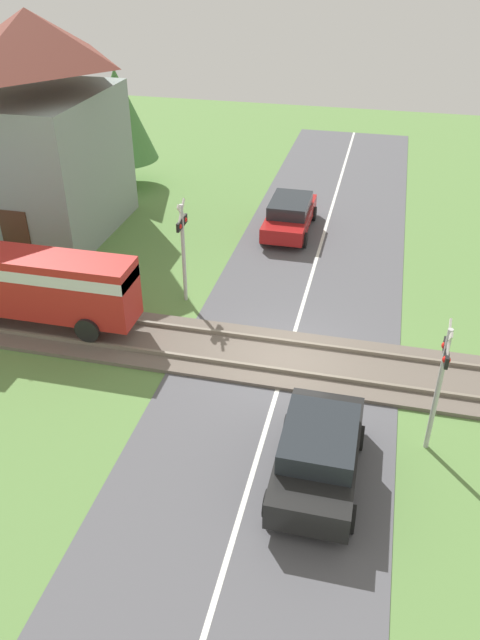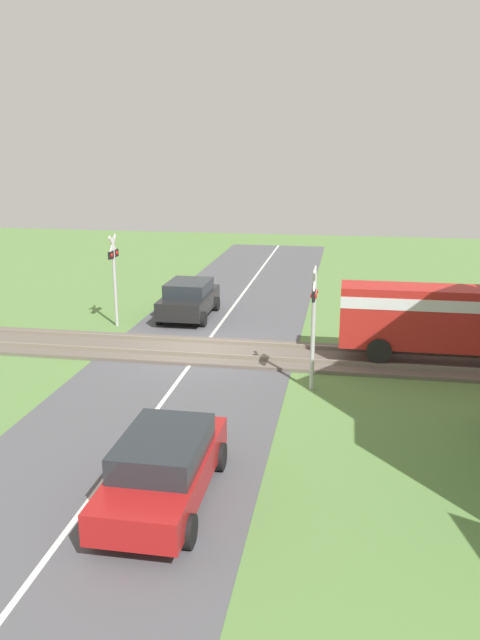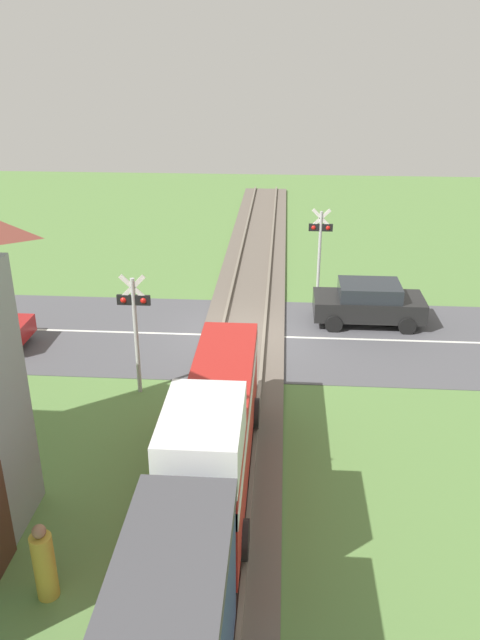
{
  "view_description": "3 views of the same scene",
  "coord_description": "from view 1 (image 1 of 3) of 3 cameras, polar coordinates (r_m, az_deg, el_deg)",
  "views": [
    {
      "loc": [
        -14.51,
        -2.09,
        10.7
      ],
      "look_at": [
        0.0,
        1.38,
        1.2
      ],
      "focal_mm": 35.0,
      "sensor_mm": 36.0,
      "label": 1
    },
    {
      "loc": [
        19.31,
        4.7,
        6.62
      ],
      "look_at": [
        0.0,
        1.38,
        1.2
      ],
      "focal_mm": 35.0,
      "sensor_mm": 36.0,
      "label": 2
    },
    {
      "loc": [
        -1.26,
        19.09,
        8.9
      ],
      "look_at": [
        0.0,
        1.38,
        1.2
      ],
      "focal_mm": 35.0,
      "sensor_mm": 36.0,
      "label": 3
    }
  ],
  "objects": [
    {
      "name": "car_near_crossing",
      "position": [
        14.24,
        7.17,
        -11.98
      ],
      "size": [
        3.81,
        1.92,
        1.5
      ],
      "color": "black",
      "rests_on": "ground_plane"
    },
    {
      "name": "track_bed",
      "position": [
        18.11,
        4.26,
        -3.57
      ],
      "size": [
        2.8,
        48.0,
        0.24
      ],
      "color": "#665B51",
      "rests_on": "ground_plane"
    },
    {
      "name": "ground_plane",
      "position": [
        18.15,
        4.25,
        -3.74
      ],
      "size": [
        60.0,
        60.0,
        0.0
      ],
      "primitive_type": "plane",
      "color": "#5B8442"
    },
    {
      "name": "road_surface",
      "position": [
        18.15,
        4.25,
        -3.72
      ],
      "size": [
        48.0,
        6.4,
        0.02
      ],
      "color": "#515156",
      "rests_on": "ground_plane"
    },
    {
      "name": "car_far_side",
      "position": [
        25.73,
        4.57,
        9.6
      ],
      "size": [
        4.15,
        1.83,
        1.39
      ],
      "color": "#A81919",
      "rests_on": "ground_plane"
    },
    {
      "name": "crossing_signal_west_approach",
      "position": [
        14.68,
        17.94,
        -4.63
      ],
      "size": [
        0.9,
        0.18,
        3.51
      ],
      "color": "#B7B7B7",
      "rests_on": "ground_plane"
    },
    {
      "name": "crossing_signal_east_approach",
      "position": [
        20.07,
        -5.26,
        7.37
      ],
      "size": [
        0.9,
        0.18,
        3.51
      ],
      "color": "#B7B7B7",
      "rests_on": "ground_plane"
    },
    {
      "name": "tree_by_station",
      "position": [
        30.47,
        -11.05,
        17.94
      ],
      "size": [
        3.38,
        3.38,
        5.37
      ],
      "color": "brown",
      "rests_on": "ground_plane"
    },
    {
      "name": "station_building",
      "position": [
        25.75,
        -17.45,
        16.11
      ],
      "size": [
        6.65,
        4.8,
        8.29
      ],
      "color": "gray",
      "rests_on": "ground_plane"
    }
  ]
}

